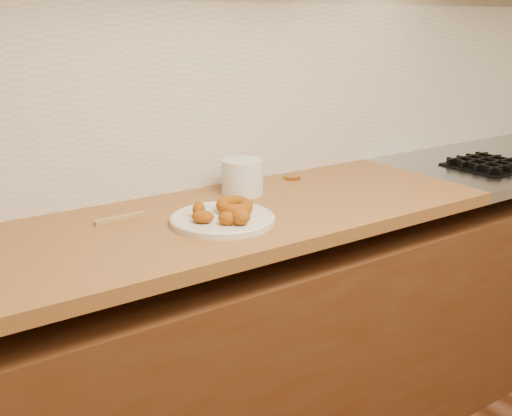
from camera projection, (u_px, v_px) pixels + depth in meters
name	position (u px, v px, depth m)	size (l,w,h in m)	color
wall_back	(261.00, 49.00, 2.06)	(4.00, 0.02, 2.70)	#C6B698
base_cabinet	(310.00, 335.00, 2.10)	(3.60, 0.60, 0.77)	#50301B
butcher_block	(127.00, 240.00, 1.60)	(2.30, 0.62, 0.04)	#9A632D
backsplash	(263.00, 93.00, 2.09)	(3.60, 0.02, 0.60)	beige
donut_plate	(223.00, 220.00, 1.68)	(0.29, 0.29, 0.02)	beige
ring_donut	(234.00, 206.00, 1.71)	(0.11, 0.11, 0.04)	#9E4700
fried_dough_chunks	(219.00, 216.00, 1.62)	(0.14, 0.17, 0.05)	#9E4700
plastic_tub	(243.00, 177.00, 1.95)	(0.14, 0.14, 0.11)	silver
tub_lid	(240.00, 189.00, 2.01)	(0.12, 0.12, 0.01)	silver
brass_jar_lid	(292.00, 177.00, 2.15)	(0.06, 0.06, 0.01)	#A76A23
wooden_utensil	(120.00, 218.00, 1.70)	(0.15, 0.02, 0.01)	#A17F4A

